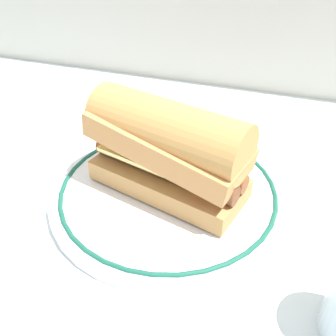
% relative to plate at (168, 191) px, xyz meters
% --- Properties ---
extents(ground_plane, '(1.50, 1.50, 0.00)m').
position_rel_plate_xyz_m(ground_plane, '(0.02, -0.02, -0.01)').
color(ground_plane, silver).
extents(plate, '(0.30, 0.30, 0.01)m').
position_rel_plate_xyz_m(plate, '(0.00, 0.00, 0.00)').
color(plate, white).
rests_on(plate, ground_plane).
extents(sausage_sandwich, '(0.21, 0.13, 0.12)m').
position_rel_plate_xyz_m(sausage_sandwich, '(-0.00, 0.00, 0.07)').
color(sausage_sandwich, tan).
rests_on(sausage_sandwich, plate).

